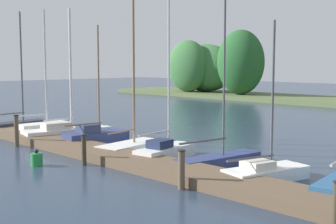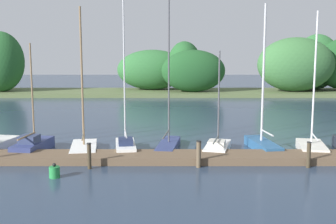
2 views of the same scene
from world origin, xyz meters
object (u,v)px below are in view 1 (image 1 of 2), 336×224
sailboat_1 (46,127)px  sailboat_5 (167,149)px  sailboat_0 (22,124)px  mooring_piling_1 (16,131)px  sailboat_3 (97,136)px  sailboat_7 (268,171)px  mooring_piling_3 (181,170)px  channel_buoy_0 (37,159)px  sailboat_2 (68,131)px  sailboat_6 (221,155)px  mooring_piling_2 (84,150)px  sailboat_4 (133,143)px

sailboat_1 → sailboat_5: size_ratio=0.80×
sailboat_0 → mooring_piling_1: bearing=-125.6°
sailboat_3 → sailboat_7: size_ratio=1.07×
sailboat_3 → mooring_piling_3: (8.18, -2.78, 0.22)m
mooring_piling_3 → channel_buoy_0: mooring_piling_3 is taller
sailboat_3 → sailboat_7: (9.35, 0.02, -0.09)m
sailboat_1 → sailboat_3: bearing=-85.7°
sailboat_0 → channel_buoy_0: (8.84, -3.90, -0.11)m
sailboat_3 → mooring_piling_1: (-1.93, -3.01, 0.34)m
sailboat_5 → channel_buoy_0: bearing=142.3°
sailboat_2 → sailboat_6: 9.16m
sailboat_3 → mooring_piling_2: size_ratio=4.76×
mooring_piling_3 → sailboat_0: bearing=170.8°
channel_buoy_0 → sailboat_4: bearing=85.5°
sailboat_4 → sailboat_7: 6.80m
sailboat_1 → sailboat_7: (13.74, 0.18, -0.08)m
mooring_piling_3 → sailboat_6: bearing=110.8°
sailboat_6 → mooring_piling_2: 5.08m
sailboat_5 → mooring_piling_2: 3.28m
sailboat_3 → sailboat_2: bearing=100.2°
sailboat_6 → mooring_piling_3: sailboat_6 is taller
sailboat_1 → sailboat_4: (6.93, 0.22, -0.03)m
sailboat_1 → sailboat_7: 13.74m
sailboat_3 → sailboat_4: (2.55, 0.06, -0.04)m
sailboat_2 → channel_buoy_0: bearing=-121.6°
sailboat_0 → sailboat_7: 15.99m
sailboat_3 → channel_buoy_0: sailboat_3 is taller
sailboat_3 → sailboat_5: bearing=-82.4°
sailboat_0 → channel_buoy_0: sailboat_0 is taller
sailboat_0 → sailboat_6: (13.49, 1.09, -0.00)m
mooring_piling_3 → sailboat_7: bearing=67.4°
sailboat_3 → sailboat_5: size_ratio=0.67×
sailboat_3 → sailboat_7: sailboat_3 is taller
sailboat_1 → mooring_piling_1: size_ratio=4.51×
sailboat_7 → mooring_piling_2: size_ratio=4.43×
sailboat_1 → mooring_piling_1: (2.46, -2.85, 0.36)m
sailboat_3 → mooring_piling_1: sailboat_3 is taller
sailboat_5 → sailboat_6: sailboat_5 is taller
sailboat_7 → sailboat_2: bearing=104.7°
sailboat_5 → sailboat_1: bearing=83.3°
sailboat_6 → mooring_piling_2: size_ratio=6.98×
sailboat_2 → sailboat_4: 4.82m
sailboat_2 → mooring_piling_2: size_ratio=5.59×
sailboat_4 → mooring_piling_1: 5.44m
sailboat_0 → sailboat_2: bearing=-92.9°
sailboat_1 → sailboat_4: 6.94m
sailboat_0 → mooring_piling_3: (14.82, -2.40, 0.26)m
sailboat_2 → sailboat_5: size_ratio=0.79×
sailboat_6 → sailboat_7: (2.49, -0.69, -0.05)m
sailboat_1 → sailboat_2: sailboat_1 is taller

